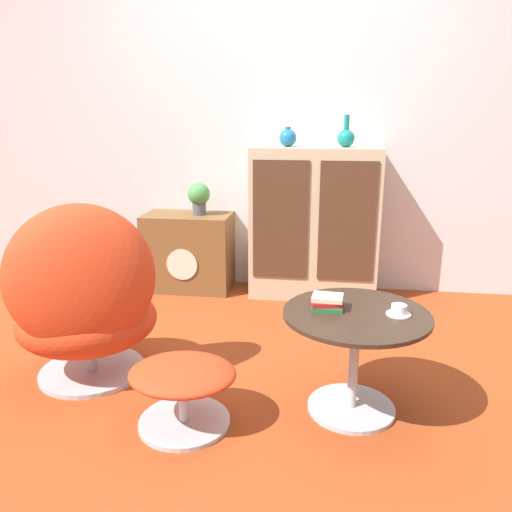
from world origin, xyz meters
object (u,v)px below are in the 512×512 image
object	(u,v)px
teacup	(399,311)
vase_inner_left	(346,137)
ottoman	(183,382)
vase_leftmost	(288,138)
potted_plant	(199,196)
sideboard	(314,223)
tv_console	(189,252)
egg_chair	(84,301)
book_stack	(327,302)
coffee_table	(355,345)

from	to	relation	value
teacup	vase_inner_left	bearing A→B (deg)	97.84
ottoman	vase_inner_left	distance (m)	2.08
vase_leftmost	potted_plant	bearing A→B (deg)	-179.87
sideboard	tv_console	distance (m)	0.97
ottoman	potted_plant	distance (m)	1.83
sideboard	egg_chair	bearing A→B (deg)	-126.97
book_stack	coffee_table	bearing A→B (deg)	-11.56
vase_inner_left	book_stack	bearing A→B (deg)	-93.64
sideboard	teacup	xyz separation A→B (m)	(0.41, -1.51, -0.05)
egg_chair	teacup	bearing A→B (deg)	-3.70
sideboard	egg_chair	world-z (taller)	sideboard
vase_leftmost	ottoman	bearing A→B (deg)	-99.55
potted_plant	teacup	bearing A→B (deg)	-50.32
egg_chair	sideboard	bearing A→B (deg)	53.03
coffee_table	vase_leftmost	bearing A→B (deg)	105.92
egg_chair	book_stack	bearing A→B (deg)	-3.30
ottoman	tv_console	bearing A→B (deg)	104.67
ottoman	vase_leftmost	size ratio (longest dim) A/B	3.41
ottoman	potted_plant	size ratio (longest dim) A/B	1.94
book_stack	vase_leftmost	bearing A→B (deg)	101.55
coffee_table	potted_plant	distance (m)	1.89
egg_chair	ottoman	world-z (taller)	egg_chair
vase_leftmost	teacup	distance (m)	1.75
egg_chair	ottoman	xyz separation A→B (m)	(0.57, -0.31, -0.22)
tv_console	coffee_table	xyz separation A→B (m)	(1.17, -1.51, 0.03)
egg_chair	teacup	size ratio (longest dim) A/B	8.88
sideboard	book_stack	world-z (taller)	sideboard
sideboard	vase_inner_left	distance (m)	0.64
tv_console	vase_leftmost	world-z (taller)	vase_leftmost
vase_inner_left	coffee_table	bearing A→B (deg)	-88.74
egg_chair	teacup	xyz separation A→B (m)	(1.47, -0.09, 0.07)
tv_console	ottoman	distance (m)	1.78
tv_console	book_stack	distance (m)	1.82
vase_leftmost	teacup	size ratio (longest dim) A/B	1.29
sideboard	egg_chair	xyz separation A→B (m)	(-1.06, -1.41, -0.12)
teacup	book_stack	xyz separation A→B (m)	(-0.30, 0.03, 0.01)
tv_console	potted_plant	xyz separation A→B (m)	(0.09, 0.00, 0.43)
egg_chair	vase_inner_left	bearing A→B (deg)	48.31
vase_inner_left	tv_console	bearing A→B (deg)	-179.89
sideboard	ottoman	world-z (taller)	sideboard
teacup	book_stack	size ratio (longest dim) A/B	0.72
potted_plant	teacup	size ratio (longest dim) A/B	2.26
book_stack	egg_chair	bearing A→B (deg)	176.70
vase_inner_left	book_stack	size ratio (longest dim) A/B	1.48
ottoman	potted_plant	world-z (taller)	potted_plant
coffee_table	book_stack	xyz separation A→B (m)	(-0.13, 0.03, 0.18)
tv_console	potted_plant	distance (m)	0.44
vase_inner_left	potted_plant	size ratio (longest dim) A/B	0.91
vase_inner_left	potted_plant	distance (m)	1.13
egg_chair	ottoman	size ratio (longest dim) A/B	2.03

